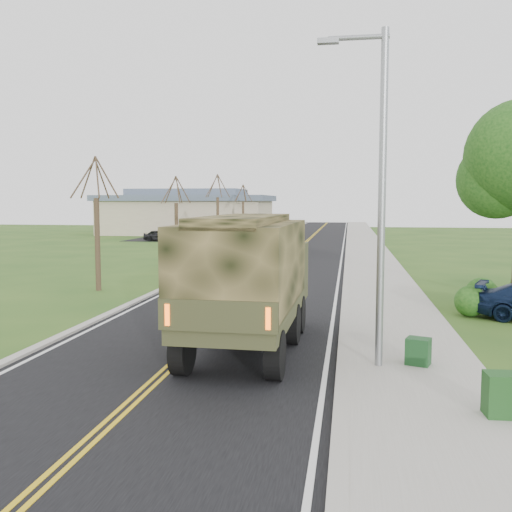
% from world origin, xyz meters
% --- Properties ---
extents(ground, '(160.00, 160.00, 0.00)m').
position_xyz_m(ground, '(0.00, 0.00, 0.00)').
color(ground, '#294C19').
rests_on(ground, ground).
extents(road, '(8.00, 120.00, 0.01)m').
position_xyz_m(road, '(0.00, 40.00, 0.01)').
color(road, black).
rests_on(road, ground).
extents(curb_right, '(0.30, 120.00, 0.12)m').
position_xyz_m(curb_right, '(4.15, 40.00, 0.06)').
color(curb_right, '#9E998E').
rests_on(curb_right, ground).
extents(sidewalk_right, '(3.20, 120.00, 0.10)m').
position_xyz_m(sidewalk_right, '(5.90, 40.00, 0.05)').
color(sidewalk_right, '#9E998E').
rests_on(sidewalk_right, ground).
extents(curb_left, '(0.30, 120.00, 0.10)m').
position_xyz_m(curb_left, '(-4.15, 40.00, 0.05)').
color(curb_left, '#9E998E').
rests_on(curb_left, ground).
extents(street_light, '(1.65, 0.22, 8.00)m').
position_xyz_m(street_light, '(4.90, -0.50, 4.43)').
color(street_light, gray).
rests_on(street_light, ground).
extents(bare_tree_a, '(1.93, 2.26, 6.08)m').
position_xyz_m(bare_tree_a, '(-7.00, 10.00, 2.63)').
color(bare_tree_a, '#38281C').
rests_on(bare_tree_a, ground).
extents(bare_tree_b, '(1.83, 2.14, 5.73)m').
position_xyz_m(bare_tree_b, '(-7.00, 22.00, 2.48)').
color(bare_tree_b, '#38281C').
rests_on(bare_tree_b, ground).
extents(bare_tree_c, '(2.04, 2.39, 6.42)m').
position_xyz_m(bare_tree_c, '(-7.00, 34.00, 2.78)').
color(bare_tree_c, '#38281C').
rests_on(bare_tree_c, ground).
extents(bare_tree_d, '(1.88, 2.20, 5.91)m').
position_xyz_m(bare_tree_d, '(-7.00, 46.00, 2.55)').
color(bare_tree_d, '#38281C').
rests_on(bare_tree_d, ground).
extents(commercial_building, '(25.50, 21.50, 5.65)m').
position_xyz_m(commercial_building, '(-15.98, 55.97, 2.69)').
color(commercial_building, tan).
rests_on(commercial_building, ground).
extents(military_truck, '(2.71, 7.42, 3.67)m').
position_xyz_m(military_truck, '(1.60, 0.77, 2.10)').
color(military_truck, black).
rests_on(military_truck, ground).
extents(suv_champagne, '(2.65, 5.16, 1.39)m').
position_xyz_m(suv_champagne, '(-1.17, 21.99, 0.70)').
color(suv_champagne, '#A07A5A').
rests_on(suv_champagne, ground).
extents(sedan_silver, '(2.14, 4.62, 1.47)m').
position_xyz_m(sedan_silver, '(-1.46, 30.20, 0.73)').
color(sedan_silver, '#B6B7BC').
rests_on(sedan_silver, ground).
extents(utility_box_near, '(0.63, 0.54, 0.80)m').
position_xyz_m(utility_box_near, '(7.06, -3.48, 0.50)').
color(utility_box_near, '#1A4619').
rests_on(utility_box_near, sidewalk_right).
extents(utility_box_far, '(0.67, 0.60, 0.65)m').
position_xyz_m(utility_box_far, '(5.95, -0.29, 0.43)').
color(utility_box_far, '#17421D').
rests_on(utility_box_far, sidewalk_right).
extents(lot_car_dark, '(3.60, 1.90, 1.17)m').
position_xyz_m(lot_car_dark, '(-14.96, 42.00, 0.58)').
color(lot_car_dark, black).
rests_on(lot_car_dark, ground).
extents(lot_car_silver, '(4.30, 2.16, 1.35)m').
position_xyz_m(lot_car_silver, '(-8.54, 44.23, 0.68)').
color(lot_car_silver, '#9F9FA3').
rests_on(lot_car_silver, ground).
extents(lot_car_navy, '(4.69, 2.21, 1.32)m').
position_xyz_m(lot_car_navy, '(-5.00, 43.77, 0.66)').
color(lot_car_navy, '#101D3A').
rests_on(lot_car_navy, ground).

